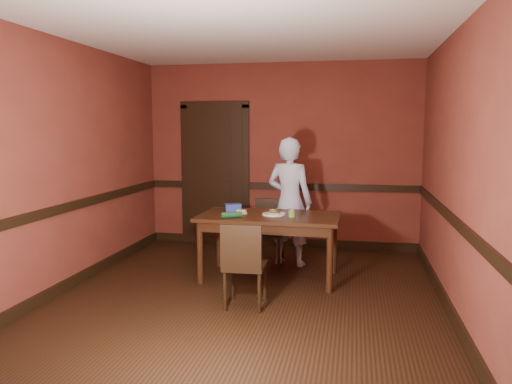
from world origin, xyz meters
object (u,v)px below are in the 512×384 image
at_px(cheese_saucer, 242,212).
at_px(dining_table, 269,247).
at_px(person, 289,202).
at_px(chair_near, 245,264).
at_px(food_tub, 233,207).
at_px(sandwich_plate, 274,213).
at_px(chair_far, 268,233).
at_px(sauce_jar, 292,213).

bearing_deg(cheese_saucer, dining_table, -2.83).
distance_m(person, cheese_saucer, 0.80).
relative_size(chair_near, food_tub, 3.66).
height_order(sandwich_plate, cheese_saucer, sandwich_plate).
distance_m(dining_table, chair_near, 0.96).
xyz_separation_m(dining_table, chair_near, (-0.08, -0.96, 0.05)).
bearing_deg(chair_near, cheese_saucer, -76.18).
bearing_deg(dining_table, food_tub, 158.60).
height_order(chair_far, chair_near, chair_near).
relative_size(dining_table, sandwich_plate, 5.96).
distance_m(chair_near, person, 1.67).
relative_size(person, cheese_saucer, 11.58).
relative_size(chair_far, sauce_jar, 8.71).
bearing_deg(person, sauce_jar, 115.30).
relative_size(sauce_jar, food_tub, 0.42).
xyz_separation_m(dining_table, sandwich_plate, (0.05, 0.00, 0.40)).
bearing_deg(sauce_jar, dining_table, 160.44).
distance_m(dining_table, cheese_saucer, 0.52).
height_order(cheese_saucer, food_tub, food_tub).
distance_m(sandwich_plate, food_tub, 0.57).
relative_size(chair_far, sandwich_plate, 3.11).
relative_size(dining_table, chair_near, 1.90).
height_order(person, sauce_jar, person).
bearing_deg(chair_near, chair_far, -89.69).
relative_size(chair_far, person, 0.51).
bearing_deg(sandwich_plate, cheese_saucer, 178.21).
bearing_deg(cheese_saucer, sandwich_plate, -1.79).
xyz_separation_m(dining_table, food_tub, (-0.48, 0.20, 0.42)).
distance_m(sandwich_plate, cheese_saucer, 0.39).
bearing_deg(sandwich_plate, chair_near, -97.68).
bearing_deg(chair_near, dining_table, -95.69).
distance_m(chair_far, person, 0.49).
height_order(chair_near, sauce_jar, sauce_jar).
bearing_deg(sauce_jar, chair_far, 120.72).
bearing_deg(dining_table, sauce_jar, -18.38).
distance_m(chair_far, sauce_jar, 0.85).
height_order(sandwich_plate, sauce_jar, sauce_jar).
bearing_deg(dining_table, cheese_saucer, 178.35).
distance_m(sandwich_plate, sauce_jar, 0.25).
height_order(chair_far, sandwich_plate, chair_far).
height_order(dining_table, cheese_saucer, cheese_saucer).
height_order(chair_far, cheese_saucer, chair_far).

